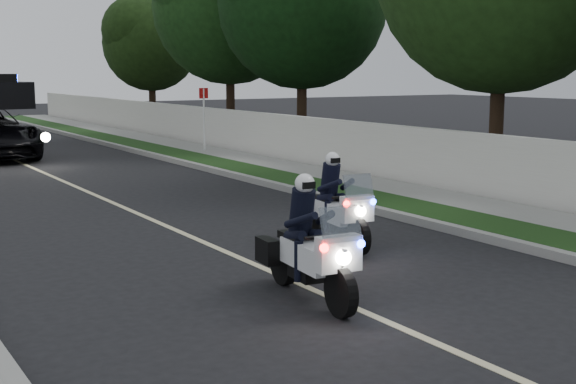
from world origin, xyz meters
name	(u,v)px	position (x,y,z in m)	size (l,w,h in m)	color
ground	(312,290)	(0.00, 0.00, 0.00)	(120.00, 120.00, 0.00)	black
curb_right	(233,175)	(4.10, 10.00, 0.07)	(0.20, 60.00, 0.15)	gray
grass_verge	(256,173)	(4.80, 10.00, 0.08)	(1.20, 60.00, 0.16)	#193814
sidewalk_right	(296,170)	(6.10, 10.00, 0.08)	(1.40, 60.00, 0.16)	gray
property_wall	(325,144)	(7.10, 10.00, 0.75)	(0.22, 60.00, 1.50)	beige
lane_marking	(84,190)	(0.00, 10.00, 0.00)	(0.12, 50.00, 0.01)	#BFB78C
police_moto_left	(309,299)	(-0.27, -0.33, 0.00)	(0.66, 1.89, 1.60)	silver
police_moto_right	(335,245)	(1.79, 1.99, 0.00)	(0.64, 1.82, 1.55)	silver
sign_post	(205,154)	(6.00, 15.73, 0.00)	(0.37, 0.37, 2.35)	#BB0D10
tree_right_b	(494,183)	(9.38, 5.62, 0.00)	(6.32, 6.32, 10.53)	#204316
tree_right_c	(302,150)	(9.68, 15.23, 0.00)	(6.08, 6.08, 10.13)	black
tree_right_d	(231,139)	(9.48, 20.41, 0.00)	(6.33, 6.33, 10.54)	#1B4216
tree_right_e	(153,125)	(9.80, 29.85, 0.00)	(4.97, 4.97, 8.29)	#1B3510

